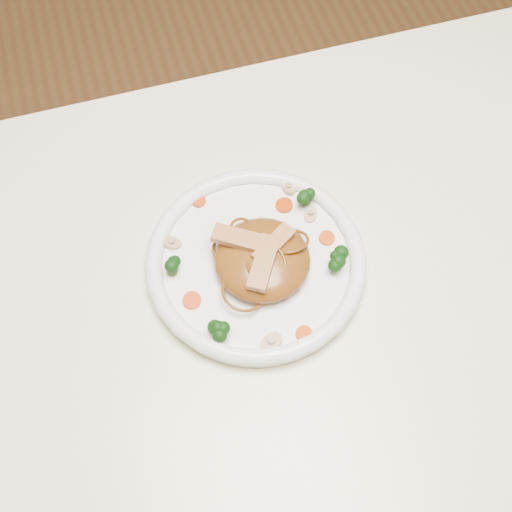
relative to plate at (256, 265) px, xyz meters
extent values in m
plane|color=brown|center=(0.05, -0.08, -0.76)|extent=(4.00, 4.00, 0.00)
cube|color=white|center=(0.05, -0.08, -0.03)|extent=(1.20, 0.80, 0.04)
cylinder|color=brown|center=(0.59, 0.26, -0.40)|extent=(0.06, 0.06, 0.71)
cylinder|color=white|center=(0.00, 0.00, 0.00)|extent=(0.29, 0.29, 0.02)
ellipsoid|color=brown|center=(0.01, -0.01, 0.02)|extent=(0.14, 0.14, 0.04)
cube|color=tan|center=(0.02, 0.00, 0.04)|extent=(0.06, 0.05, 0.01)
cube|color=tan|center=(-0.01, 0.01, 0.04)|extent=(0.07, 0.06, 0.01)
cube|color=tan|center=(0.00, -0.02, 0.05)|extent=(0.05, 0.07, 0.01)
cylinder|color=#CF3F07|center=(0.06, 0.07, 0.01)|extent=(0.03, 0.03, 0.00)
cylinder|color=#CF3F07|center=(-0.09, -0.03, 0.01)|extent=(0.02, 0.02, 0.00)
cylinder|color=#CF3F07|center=(0.09, 0.01, 0.01)|extent=(0.02, 0.02, 0.00)
cylinder|color=#CF3F07|center=(-0.04, 0.10, 0.01)|extent=(0.02, 0.02, 0.00)
cylinder|color=#CF3F07|center=(0.03, -0.10, 0.01)|extent=(0.02, 0.02, 0.00)
cylinder|color=#C8B796|center=(-0.01, -0.10, 0.01)|extent=(0.03, 0.03, 0.01)
cylinder|color=#C8B796|center=(0.08, 0.04, 0.01)|extent=(0.03, 0.03, 0.01)
cylinder|color=#C8B796|center=(-0.09, 0.05, 0.01)|extent=(0.03, 0.03, 0.01)
cylinder|color=#C8B796|center=(0.07, 0.09, 0.01)|extent=(0.03, 0.03, 0.01)
camera|label=1|loc=(-0.11, -0.36, 0.71)|focal=47.08mm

